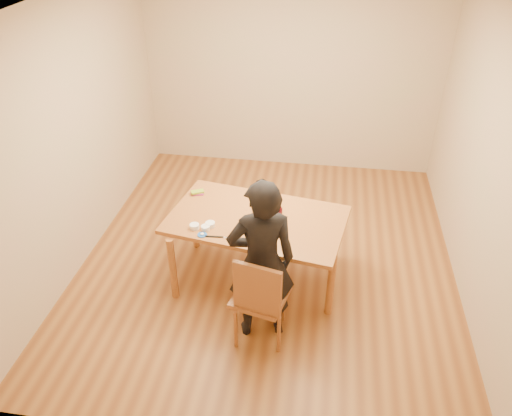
# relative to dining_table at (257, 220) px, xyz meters

# --- Properties ---
(room_shell) EXTENTS (4.00, 4.50, 2.70)m
(room_shell) POSITION_rel_dining_table_xyz_m (0.08, 0.68, 0.62)
(room_shell) COLOR brown
(room_shell) RESTS_ON ground
(dining_table) EXTENTS (1.84, 1.28, 0.04)m
(dining_table) POSITION_rel_dining_table_xyz_m (0.00, 0.00, 0.00)
(dining_table) COLOR brown
(dining_table) RESTS_ON floor
(dining_chair) EXTENTS (0.54, 0.54, 0.04)m
(dining_chair) POSITION_rel_dining_table_xyz_m (0.15, -0.78, -0.28)
(dining_chair) COLOR brown
(dining_chair) RESTS_ON floor
(cake_plate) EXTENTS (0.30, 0.30, 0.02)m
(cake_plate) POSITION_rel_dining_table_xyz_m (0.09, 0.13, 0.03)
(cake_plate) COLOR red
(cake_plate) RESTS_ON dining_table
(cake) EXTENTS (0.22, 0.22, 0.07)m
(cake) POSITION_rel_dining_table_xyz_m (0.09, 0.13, 0.08)
(cake) COLOR white
(cake) RESTS_ON cake_plate
(frosting_dome) EXTENTS (0.22, 0.22, 0.03)m
(frosting_dome) POSITION_rel_dining_table_xyz_m (0.09, 0.13, 0.13)
(frosting_dome) COLOR white
(frosting_dome) RESTS_ON cake
(frosting_tub) EXTENTS (0.09, 0.09, 0.08)m
(frosting_tub) POSITION_rel_dining_table_xyz_m (0.06, -0.39, 0.06)
(frosting_tub) COLOR white
(frosting_tub) RESTS_ON dining_table
(frosting_lid) EXTENTS (0.09, 0.09, 0.01)m
(frosting_lid) POSITION_rel_dining_table_xyz_m (-0.46, -0.36, 0.03)
(frosting_lid) COLOR #1B51B0
(frosting_lid) RESTS_ON dining_table
(frosting_dollop) EXTENTS (0.04, 0.04, 0.02)m
(frosting_dollop) POSITION_rel_dining_table_xyz_m (-0.46, -0.36, 0.04)
(frosting_dollop) COLOR white
(frosting_dollop) RESTS_ON frosting_lid
(ramekin_green) EXTENTS (0.09, 0.09, 0.04)m
(ramekin_green) POSITION_rel_dining_table_xyz_m (-0.45, -0.26, 0.04)
(ramekin_green) COLOR white
(ramekin_green) RESTS_ON dining_table
(ramekin_yellow) EXTENTS (0.09, 0.09, 0.04)m
(ramekin_yellow) POSITION_rel_dining_table_xyz_m (-0.42, -0.21, 0.04)
(ramekin_yellow) COLOR white
(ramekin_yellow) RESTS_ON dining_table
(ramekin_multi) EXTENTS (0.09, 0.09, 0.04)m
(ramekin_multi) POSITION_rel_dining_table_xyz_m (-0.56, -0.26, 0.04)
(ramekin_multi) COLOR white
(ramekin_multi) RESTS_ON dining_table
(candy_box_pink) EXTENTS (0.13, 0.08, 0.02)m
(candy_box_pink) POSITION_rel_dining_table_xyz_m (-0.68, 0.34, 0.03)
(candy_box_pink) COLOR #C82F75
(candy_box_pink) RESTS_ON dining_table
(candy_box_green) EXTENTS (0.15, 0.12, 0.02)m
(candy_box_green) POSITION_rel_dining_table_xyz_m (-0.68, 0.34, 0.05)
(candy_box_green) COLOR #2A9B1C
(candy_box_green) RESTS_ON candy_box_pink
(spatula) EXTENTS (0.17, 0.03, 0.01)m
(spatula) POSITION_rel_dining_table_xyz_m (-0.35, -0.37, 0.03)
(spatula) COLOR black
(spatula) RESTS_ON dining_table
(person) EXTENTS (0.67, 0.53, 1.61)m
(person) POSITION_rel_dining_table_xyz_m (0.15, -0.73, 0.08)
(person) COLOR black
(person) RESTS_ON floor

